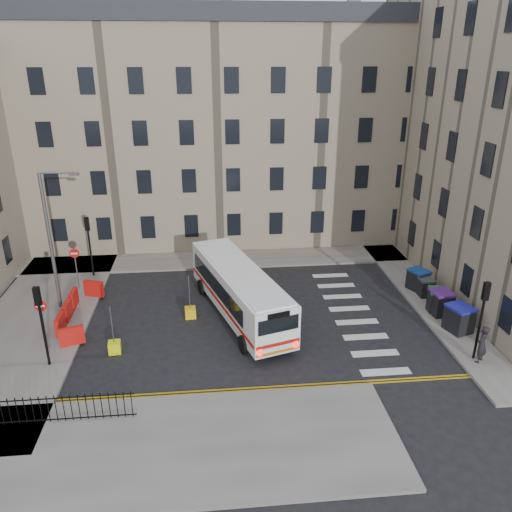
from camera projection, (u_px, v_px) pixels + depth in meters
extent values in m
plane|color=black|center=(284.00, 315.00, 28.85)|extent=(120.00, 120.00, 0.00)
cube|color=slate|center=(184.00, 261.00, 36.21)|extent=(36.00, 3.20, 0.15)
cube|color=slate|center=(408.00, 279.00, 33.33)|extent=(2.40, 26.00, 0.15)
cube|color=slate|center=(39.00, 317.00, 28.47)|extent=(6.00, 22.00, 0.15)
cube|color=slate|center=(141.00, 449.00, 18.95)|extent=(20.00, 6.00, 0.15)
cube|color=gray|center=(169.00, 136.00, 39.52)|extent=(38.00, 10.50, 16.00)
cube|color=black|center=(162.00, 16.00, 36.30)|extent=(38.30, 10.80, 1.20)
cylinder|color=black|center=(479.00, 330.00, 23.90)|extent=(0.12, 0.12, 3.20)
cube|color=black|center=(486.00, 291.00, 23.13)|extent=(0.28, 0.22, 0.90)
cylinder|color=black|center=(91.00, 253.00, 33.10)|extent=(0.12, 0.12, 3.20)
cube|color=black|center=(87.00, 224.00, 32.33)|extent=(0.28, 0.22, 0.90)
cylinder|color=black|center=(44.00, 335.00, 23.41)|extent=(0.12, 0.12, 3.20)
cube|color=black|center=(37.00, 296.00, 22.64)|extent=(0.28, 0.22, 0.90)
cylinder|color=#595B5E|center=(51.00, 244.00, 27.96)|extent=(0.20, 0.20, 8.00)
cube|color=#595B5E|center=(39.00, 172.00, 26.43)|extent=(0.50, 0.22, 0.14)
cylinder|color=#595B5E|center=(77.00, 271.00, 31.36)|extent=(0.08, 0.08, 2.40)
cube|color=red|center=(74.00, 249.00, 30.80)|extent=(0.60, 0.04, 0.60)
cylinder|color=#595B5E|center=(44.00, 327.00, 24.90)|extent=(0.08, 0.08, 2.40)
cube|color=red|center=(39.00, 300.00, 24.34)|extent=(0.60, 0.04, 0.60)
cube|color=red|center=(60.00, 324.00, 26.57)|extent=(0.25, 1.25, 1.00)
cube|color=red|center=(67.00, 311.00, 27.96)|extent=(0.25, 1.25, 1.00)
cube|color=red|center=(74.00, 299.00, 29.34)|extent=(0.25, 1.25, 1.00)
cube|color=red|center=(94.00, 289.00, 30.62)|extent=(1.26, 0.66, 1.00)
cube|color=red|center=(72.00, 336.00, 25.45)|extent=(1.26, 0.66, 1.00)
cube|color=black|center=(35.00, 400.00, 19.78)|extent=(7.80, 0.04, 0.04)
cube|color=black|center=(39.00, 420.00, 20.16)|extent=(7.80, 0.04, 0.04)
cube|color=white|center=(239.00, 289.00, 28.19)|extent=(5.35, 10.74, 2.39)
cube|color=black|center=(216.00, 286.00, 28.10)|extent=(2.51, 8.05, 0.95)
cube|color=black|center=(255.00, 280.00, 28.96)|extent=(2.51, 8.05, 0.95)
cube|color=black|center=(211.00, 254.00, 32.60)|extent=(2.03, 0.67, 1.05)
cube|color=black|center=(278.00, 325.00, 23.51)|extent=(2.03, 0.67, 0.76)
cube|color=#AB160E|center=(219.00, 302.00, 27.98)|extent=(3.05, 9.87, 0.17)
cube|color=#AB160E|center=(259.00, 295.00, 28.84)|extent=(3.05, 9.87, 0.17)
cube|color=#FF0C0C|center=(260.00, 353.00, 23.65)|extent=(0.22, 0.11, 0.38)
cube|color=#FF0C0C|center=(296.00, 344.00, 24.33)|extent=(0.22, 0.11, 0.38)
cylinder|color=black|center=(202.00, 287.00, 31.24)|extent=(0.53, 0.99, 0.95)
cylinder|color=black|center=(237.00, 281.00, 32.09)|extent=(0.53, 0.99, 0.95)
cylinder|color=black|center=(243.00, 344.00, 25.03)|extent=(0.53, 0.99, 0.95)
cylinder|color=black|center=(286.00, 335.00, 25.88)|extent=(0.53, 0.99, 0.95)
cube|color=black|center=(459.00, 320.00, 26.70)|extent=(1.41, 1.53, 1.32)
cube|color=#1B1F97|center=(461.00, 308.00, 26.42)|extent=(1.49, 1.60, 0.14)
cube|color=black|center=(440.00, 303.00, 28.48)|extent=(1.15, 1.30, 1.28)
cube|color=#4B1D6F|center=(442.00, 292.00, 28.22)|extent=(1.21, 1.36, 0.13)
cube|color=black|center=(437.00, 301.00, 28.87)|extent=(1.23, 1.34, 1.19)
cube|color=#1A7626|center=(439.00, 291.00, 28.63)|extent=(1.30, 1.41, 0.12)
cube|color=black|center=(425.00, 288.00, 30.71)|extent=(0.86, 0.99, 1.02)
cube|color=#373639|center=(426.00, 279.00, 30.50)|extent=(0.90, 1.03, 0.11)
cube|color=black|center=(418.00, 281.00, 31.49)|extent=(1.36, 1.44, 1.19)
cube|color=navy|center=(419.00, 271.00, 31.25)|extent=(1.43, 1.51, 0.12)
imported|color=black|center=(482.00, 344.00, 23.86)|extent=(0.83, 0.82, 1.93)
cube|color=yellow|center=(190.00, 313.00, 28.50)|extent=(0.65, 0.65, 0.60)
cube|color=#E9F20E|center=(115.00, 347.00, 25.11)|extent=(0.66, 0.66, 0.60)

